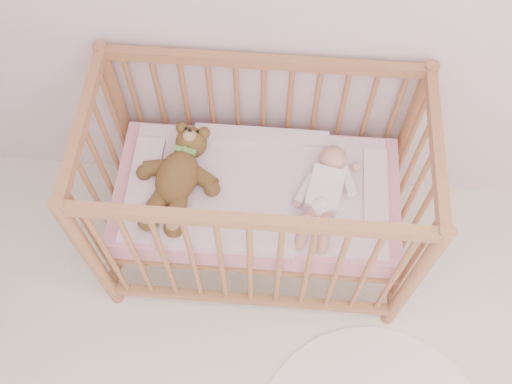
# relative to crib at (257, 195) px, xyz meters

# --- Properties ---
(crib) EXTENTS (1.36, 0.76, 1.00)m
(crib) POSITION_rel_crib_xyz_m (0.00, 0.00, 0.00)
(crib) COLOR #A86B47
(crib) RESTS_ON floor
(mattress) EXTENTS (1.22, 0.62, 0.13)m
(mattress) POSITION_rel_crib_xyz_m (0.00, 0.00, -0.01)
(mattress) COLOR pink
(mattress) RESTS_ON crib
(blanket) EXTENTS (1.10, 0.58, 0.06)m
(blanket) POSITION_rel_crib_xyz_m (0.00, 0.00, 0.06)
(blanket) COLOR #F6A9CA
(blanket) RESTS_ON mattress
(baby) EXTENTS (0.35, 0.56, 0.12)m
(baby) POSITION_rel_crib_xyz_m (0.28, -0.02, 0.14)
(baby) COLOR silver
(baby) RESTS_ON blanket
(teddy_bear) EXTENTS (0.47, 0.60, 0.15)m
(teddy_bear) POSITION_rel_crib_xyz_m (-0.33, -0.02, 0.15)
(teddy_bear) COLOR brown
(teddy_bear) RESTS_ON blanket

